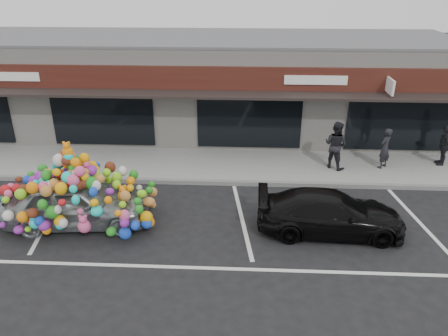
{
  "coord_description": "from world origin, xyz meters",
  "views": [
    {
      "loc": [
        2.84,
        -11.4,
        7.0
      ],
      "look_at": [
        2.19,
        1.4,
        1.16
      ],
      "focal_mm": 35.0,
      "sensor_mm": 36.0,
      "label": 1
    }
  ],
  "objects_px": {
    "pedestrian_a": "(385,148)",
    "pedestrian_c": "(444,145)",
    "toy_car": "(75,197)",
    "pedestrian_b": "(336,145)",
    "black_sedan": "(331,213)"
  },
  "relations": [
    {
      "from": "toy_car",
      "to": "pedestrian_a",
      "type": "xyz_separation_m",
      "value": [
        10.18,
        4.29,
        0.03
      ]
    },
    {
      "from": "toy_car",
      "to": "pedestrian_c",
      "type": "distance_m",
      "value": 13.37
    },
    {
      "from": "pedestrian_a",
      "to": "pedestrian_c",
      "type": "height_order",
      "value": "pedestrian_c"
    },
    {
      "from": "toy_car",
      "to": "pedestrian_a",
      "type": "relative_size",
      "value": 3.03
    },
    {
      "from": "black_sedan",
      "to": "pedestrian_c",
      "type": "relative_size",
      "value": 2.68
    },
    {
      "from": "black_sedan",
      "to": "pedestrian_c",
      "type": "distance_m",
      "value": 6.95
    },
    {
      "from": "black_sedan",
      "to": "pedestrian_c",
      "type": "height_order",
      "value": "pedestrian_c"
    },
    {
      "from": "toy_car",
      "to": "black_sedan",
      "type": "xyz_separation_m",
      "value": [
        7.47,
        -0.07,
        -0.29
      ]
    },
    {
      "from": "pedestrian_b",
      "to": "pedestrian_a",
      "type": "bearing_deg",
      "value": -137.8
    },
    {
      "from": "toy_car",
      "to": "pedestrian_b",
      "type": "distance_m",
      "value": 9.33
    },
    {
      "from": "pedestrian_a",
      "to": "pedestrian_c",
      "type": "relative_size",
      "value": 0.99
    },
    {
      "from": "pedestrian_a",
      "to": "toy_car",
      "type": "bearing_deg",
      "value": -21.75
    },
    {
      "from": "toy_car",
      "to": "pedestrian_c",
      "type": "relative_size",
      "value": 3.0
    },
    {
      "from": "black_sedan",
      "to": "pedestrian_a",
      "type": "height_order",
      "value": "pedestrian_a"
    },
    {
      "from": "black_sedan",
      "to": "pedestrian_b",
      "type": "xyz_separation_m",
      "value": [
        0.86,
        4.26,
        0.44
      ]
    }
  ]
}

